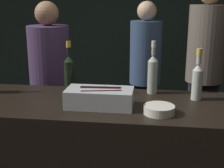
# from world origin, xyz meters

# --- Properties ---
(wall_back_chalkboard) EXTENTS (6.40, 0.06, 2.80)m
(wall_back_chalkboard) POSITION_xyz_m (0.00, 2.81, 1.40)
(wall_back_chalkboard) COLOR black
(wall_back_chalkboard) RESTS_ON ground_plane
(ice_bin_with_bottles) EXTENTS (0.42, 0.21, 0.12)m
(ice_bin_with_bottles) POSITION_xyz_m (-0.06, 0.26, 1.08)
(ice_bin_with_bottles) COLOR #B7BABF
(ice_bin_with_bottles) RESTS_ON bar_counter
(bowl_white) EXTENTS (0.19, 0.19, 0.05)m
(bowl_white) POSITION_xyz_m (0.31, 0.19, 1.04)
(bowl_white) COLOR silver
(bowl_white) RESTS_ON bar_counter
(white_wine_bottle) EXTENTS (0.07, 0.07, 0.38)m
(white_wine_bottle) POSITION_xyz_m (0.27, 0.61, 1.17)
(white_wine_bottle) COLOR #9EA899
(white_wine_bottle) RESTS_ON bar_counter
(rose_wine_bottle) EXTENTS (0.07, 0.07, 0.35)m
(rose_wine_bottle) POSITION_xyz_m (0.57, 0.49, 1.16)
(rose_wine_bottle) COLOR #B2B7AD
(rose_wine_bottle) RESTS_ON bar_counter
(champagne_bottle) EXTENTS (0.08, 0.08, 0.39)m
(champagne_bottle) POSITION_xyz_m (-0.32, 0.50, 1.17)
(champagne_bottle) COLOR black
(champagne_bottle) RESTS_ON bar_counter
(person_in_hoodie) EXTENTS (0.35, 0.35, 1.66)m
(person_in_hoodie) POSITION_xyz_m (0.18, 1.85, 0.92)
(person_in_hoodie) COLOR black
(person_in_hoodie) RESTS_ON ground_plane
(person_blond_tee) EXTENTS (0.38, 0.38, 1.83)m
(person_blond_tee) POSITION_xyz_m (0.79, 1.63, 1.02)
(person_blond_tee) COLOR black
(person_blond_tee) RESTS_ON ground_plane
(person_grey_polo) EXTENTS (0.37, 0.37, 1.66)m
(person_grey_polo) POSITION_xyz_m (-0.66, 1.07, 0.92)
(person_grey_polo) COLOR black
(person_grey_polo) RESTS_ON ground_plane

